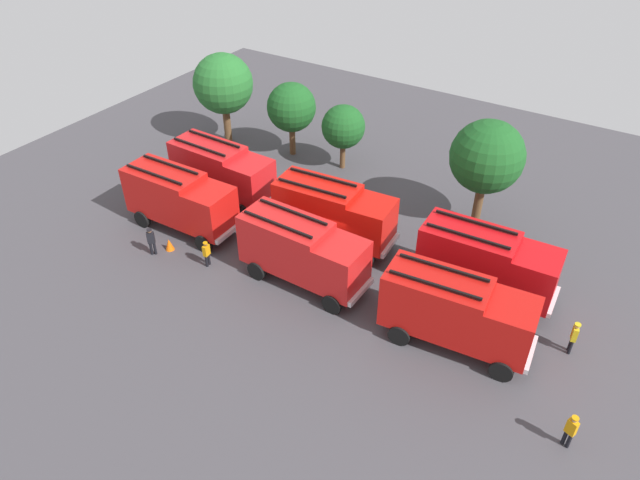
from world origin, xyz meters
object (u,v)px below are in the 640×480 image
Objects in this scene: fire_truck_2 at (457,310)px; fire_truck_4 at (333,211)px; fire_truck_0 at (179,198)px; firefighter_0 at (151,240)px; fire_truck_3 at (222,170)px; fire_truck_5 at (487,261)px; fire_truck_1 at (302,250)px; firefighter_3 at (287,181)px; firefighter_4 at (571,430)px; tree_3 at (487,157)px; tree_1 at (291,107)px; traffic_cone_0 at (169,244)px; tree_0 at (223,84)px; firefighter_1 at (207,253)px; firefighter_2 at (574,336)px; tree_2 at (343,127)px.

fire_truck_2 and fire_truck_4 have the same top height.
firefighter_0 is (0.38, -2.97, -1.16)m from fire_truck_0.
fire_truck_3 is 0.99× the size of fire_truck_5.
fire_truck_3 is at bearing 155.84° from fire_truck_1.
fire_truck_1 is 4.22× the size of firefighter_3.
firefighter_4 is at bearing -30.52° from fire_truck_2.
fire_truck_4 is 1.08× the size of tree_3.
fire_truck_1 reaches higher than firefighter_4.
tree_1 is at bearing -100.41° from firefighter_4.
fire_truck_2 is 17.10m from traffic_cone_0.
fire_truck_2 is at bearing -77.53° from firefighter_3.
fire_truck_4 is at bearing -26.81° from tree_0.
fire_truck_5 is 14.83m from firefighter_3.
fire_truck_4 reaches higher than firefighter_1.
firefighter_3 is 6.39m from tree_1.
tree_1 is at bearing 127.60° from fire_truck_1.
firefighter_2 is (14.19, -1.58, -1.11)m from fire_truck_4.
tree_0 is 1.25× the size of tree_1.
tree_2 is (9.72, 1.12, -1.45)m from tree_0.
firefighter_3 reaches higher than traffic_cone_0.
firefighter_2 is at bearing 4.26° from fire_truck_0.
tree_2 reaches higher than firefighter_3.
traffic_cone_0 is at bearing -71.60° from firefighter_0.
traffic_cone_0 is at bearing -3.77° from firefighter_1.
fire_truck_0 is 1.52× the size of tree_2.
firefighter_2 is 29.54m from tree_0.
fire_truck_4 is 9.86m from traffic_cone_0.
firefighter_4 is (1.11, -5.33, -0.04)m from firefighter_2.
fire_truck_2 reaches higher than firefighter_4.
firefighter_1 is at bearing -116.10° from firefighter_0.
firefighter_0 is at bearing -145.37° from fire_truck_4.
fire_truck_5 is at bearing 85.48° from fire_truck_2.
tree_0 is 1.01× the size of tree_3.
fire_truck_1 and fire_truck_4 have the same top height.
fire_truck_4 is 1.55× the size of tree_2.
fire_truck_1 is 0.99× the size of fire_truck_5.
tree_2 is at bearing 24.08° from firefighter_3.
fire_truck_1 is at bearing -37.52° from tree_0.
firefighter_1 is at bearing -161.04° from fire_truck_1.
firefighter_2 is (19.03, 4.19, 0.15)m from firefighter_1.
firefighter_0 is 22.99m from firefighter_2.
firefighter_0 is 0.26× the size of tree_0.
fire_truck_0 is 1.31× the size of tree_1.
tree_1 is at bearing 89.10° from fire_truck_3.
tree_3 is (6.50, 6.59, 2.44)m from fire_truck_4.
firefighter_1 is 0.87× the size of firefighter_2.
fire_truck_0 is 1.05× the size of tree_0.
fire_truck_5 reaches higher than firefighter_4.
firefighter_3 is at bearing -163.17° from tree_3.
fire_truck_5 is (9.12, 0.28, 0.00)m from fire_truck_4.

